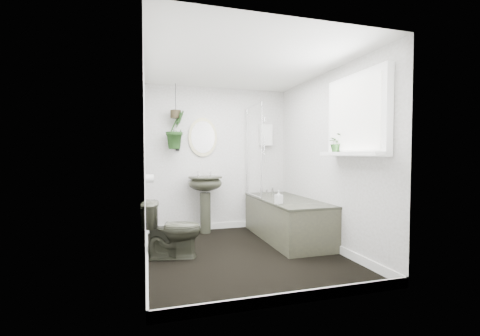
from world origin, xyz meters
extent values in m
cube|color=black|center=(0.00, 0.00, -0.01)|extent=(2.30, 2.80, 0.02)
cube|color=white|center=(0.00, 0.00, 2.31)|extent=(2.30, 2.80, 0.02)
cube|color=white|center=(0.00, 1.41, 1.15)|extent=(2.30, 0.02, 2.30)
cube|color=white|center=(0.00, -1.41, 1.15)|extent=(2.30, 0.02, 2.30)
cube|color=white|center=(-1.16, 0.00, 1.15)|extent=(0.02, 2.80, 2.30)
cube|color=white|center=(1.16, 0.00, 1.15)|extent=(0.02, 2.80, 2.30)
cube|color=white|center=(0.00, 0.00, 0.05)|extent=(2.30, 2.80, 0.10)
cube|color=white|center=(0.80, 1.34, 1.55)|extent=(0.20, 0.10, 0.35)
ellipsoid|color=beige|center=(-0.26, 1.37, 1.50)|extent=(0.46, 0.03, 0.62)
cylinder|color=black|center=(-0.66, 1.36, 1.40)|extent=(0.04, 0.04, 0.22)
cylinder|color=white|center=(-1.10, 0.70, 0.90)|extent=(0.11, 0.11, 0.11)
cube|color=white|center=(1.09, -0.70, 1.65)|extent=(0.08, 1.00, 0.90)
cube|color=white|center=(1.02, -0.70, 1.23)|extent=(0.18, 1.00, 0.04)
cube|color=white|center=(1.04, -0.70, 1.65)|extent=(0.01, 0.86, 0.76)
imported|color=#2E3024|center=(-0.85, 0.10, 0.34)|extent=(0.71, 0.48, 0.67)
imported|color=black|center=(1.03, -0.40, 1.36)|extent=(0.23, 0.21, 0.22)
imported|color=black|center=(-0.70, 1.25, 1.60)|extent=(0.42, 0.41, 0.59)
imported|color=#2C2929|center=(0.51, 0.10, 0.67)|extent=(0.10, 0.10, 0.18)
cylinder|color=#2D2617|center=(-0.70, 1.25, 1.84)|extent=(0.16, 0.16, 0.12)
camera|label=1|loc=(-1.13, -3.73, 1.22)|focal=24.00mm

